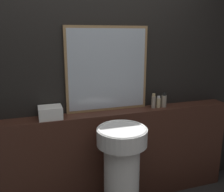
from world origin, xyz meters
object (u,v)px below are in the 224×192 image
pedestal_sink (122,172)px  shampoo_bottle (154,101)px  mirror (107,69)px  conditioner_bottle (158,102)px  lotion_bottle (164,100)px  towel_stack (50,112)px

pedestal_sink → shampoo_bottle: shampoo_bottle is taller
pedestal_sink → mirror: mirror is taller
conditioner_bottle → lotion_bottle: bearing=0.0°
conditioner_bottle → mirror: bearing=171.1°
mirror → lotion_bottle: size_ratio=5.48×
conditioner_bottle → lotion_bottle: size_ratio=0.82×
towel_stack → lotion_bottle: (1.17, 0.00, 0.01)m
shampoo_bottle → mirror: bearing=170.1°
towel_stack → lotion_bottle: size_ratio=1.39×
pedestal_sink → shampoo_bottle: 0.81m
mirror → lotion_bottle: mirror is taller
conditioner_bottle → lotion_bottle: 0.07m
towel_stack → conditioner_bottle: (1.11, 0.00, 0.00)m
pedestal_sink → shampoo_bottle: size_ratio=6.28×
mirror → conditioner_bottle: (0.54, -0.08, -0.36)m
pedestal_sink → conditioner_bottle: bearing=34.4°
lotion_bottle → towel_stack: bearing=-180.0°
mirror → shampoo_bottle: bearing=-9.9°
conditioner_bottle → pedestal_sink: bearing=-145.6°
mirror → towel_stack: size_ratio=3.94×
towel_stack → conditioner_bottle: size_ratio=1.71×
pedestal_sink → conditioner_bottle: conditioner_bottle is taller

